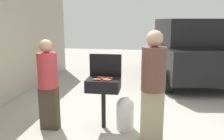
{
  "coord_description": "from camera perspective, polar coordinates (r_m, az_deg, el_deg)",
  "views": [
    {
      "loc": [
        0.62,
        -4.0,
        1.97
      ],
      "look_at": [
        -0.08,
        0.49,
        1.0
      ],
      "focal_mm": 37.3,
      "sensor_mm": 36.0,
      "label": 1
    }
  ],
  "objects": [
    {
      "name": "hot_dog_1",
      "position": [
        4.05,
        -1.31,
        -2.52
      ],
      "size": [
        0.13,
        0.03,
        0.03
      ],
      "primitive_type": "cylinder",
      "rotation": [
        0.0,
        1.57,
        0.07
      ],
      "color": "#AD4228",
      "rests_on": "bbq_grill"
    },
    {
      "name": "bbq_grill",
      "position": [
        4.24,
        -2.13,
        -4.08
      ],
      "size": [
        0.6,
        0.44,
        0.94
      ],
      "color": "black",
      "rests_on": "ground"
    },
    {
      "name": "hot_dog_3",
      "position": [
        4.22,
        -0.6,
        -1.92
      ],
      "size": [
        0.13,
        0.03,
        0.03
      ],
      "primitive_type": "cylinder",
      "rotation": [
        0.0,
        1.57,
        -0.06
      ],
      "color": "#AD4228",
      "rests_on": "bbq_grill"
    },
    {
      "name": "person_left",
      "position": [
        4.31,
        -15.42,
        -2.8
      ],
      "size": [
        0.35,
        0.35,
        1.65
      ],
      "rotation": [
        0.0,
        0.0,
        -0.08
      ],
      "color": "#3F3323",
      "rests_on": "ground"
    },
    {
      "name": "hot_dog_5",
      "position": [
        4.15,
        -1.85,
        -2.18
      ],
      "size": [
        0.13,
        0.03,
        0.03
      ],
      "primitive_type": "cylinder",
      "rotation": [
        0.0,
        1.57,
        -0.02
      ],
      "color": "#B74C33",
      "rests_on": "bbq_grill"
    },
    {
      "name": "hot_dog_2",
      "position": [
        4.08,
        -1.26,
        -2.4
      ],
      "size": [
        0.13,
        0.03,
        0.03
      ],
      "primitive_type": "cylinder",
      "rotation": [
        0.0,
        1.57,
        -0.05
      ],
      "color": "#AD4228",
      "rests_on": "bbq_grill"
    },
    {
      "name": "hot_dog_8",
      "position": [
        4.12,
        -3.6,
        -2.28
      ],
      "size": [
        0.13,
        0.03,
        0.03
      ],
      "primitive_type": "cylinder",
      "rotation": [
        0.0,
        1.57,
        -0.01
      ],
      "color": "#C6593D",
      "rests_on": "bbq_grill"
    },
    {
      "name": "ground_plane",
      "position": [
        4.5,
        -0.0,
        -13.9
      ],
      "size": [
        24.0,
        24.0,
        0.0
      ],
      "primitive_type": "plane",
      "color": "#9E998E"
    },
    {
      "name": "hot_dog_7",
      "position": [
        4.1,
        -0.87,
        -2.32
      ],
      "size": [
        0.13,
        0.04,
        0.03
      ],
      "primitive_type": "cylinder",
      "rotation": [
        0.0,
        1.57,
        -0.07
      ],
      "color": "#AD4228",
      "rests_on": "bbq_grill"
    },
    {
      "name": "person_right",
      "position": [
        3.74,
        10.04,
        -3.28
      ],
      "size": [
        0.38,
        0.38,
        1.83
      ],
      "rotation": [
        0.0,
        0.0,
        3.35
      ],
      "color": "gray",
      "rests_on": "ground"
    },
    {
      "name": "hot_dog_0",
      "position": [
        4.26,
        -2.81,
        -1.79
      ],
      "size": [
        0.13,
        0.03,
        0.03
      ],
      "primitive_type": "cylinder",
      "rotation": [
        0.0,
        1.57,
        0.07
      ],
      "color": "#B74C33",
      "rests_on": "bbq_grill"
    },
    {
      "name": "parked_minivan",
      "position": [
        8.15,
        17.77,
        4.81
      ],
      "size": [
        2.52,
        4.62,
        2.02
      ],
      "rotation": [
        0.0,
        0.0,
        3.28
      ],
      "color": "black",
      "rests_on": "ground"
    },
    {
      "name": "grill_lid_open",
      "position": [
        4.36,
        -1.62,
        1.19
      ],
      "size": [
        0.6,
        0.05,
        0.42
      ],
      "primitive_type": "cube",
      "color": "black",
      "rests_on": "bbq_grill"
    },
    {
      "name": "hot_dog_6",
      "position": [
        4.19,
        -1.82,
        -2.04
      ],
      "size": [
        0.13,
        0.04,
        0.03
      ],
      "primitive_type": "cylinder",
      "rotation": [
        0.0,
        1.57,
        -0.09
      ],
      "color": "#B74C33",
      "rests_on": "bbq_grill"
    },
    {
      "name": "propane_tank",
      "position": [
        4.33,
        3.24,
        -10.38
      ],
      "size": [
        0.32,
        0.32,
        0.62
      ],
      "color": "silver",
      "rests_on": "ground"
    },
    {
      "name": "hot_dog_4",
      "position": [
        4.09,
        -3.91,
        -2.39
      ],
      "size": [
        0.13,
        0.03,
        0.03
      ],
      "primitive_type": "cylinder",
      "rotation": [
        0.0,
        1.57,
        0.04
      ],
      "color": "#AD4228",
      "rests_on": "bbq_grill"
    }
  ]
}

